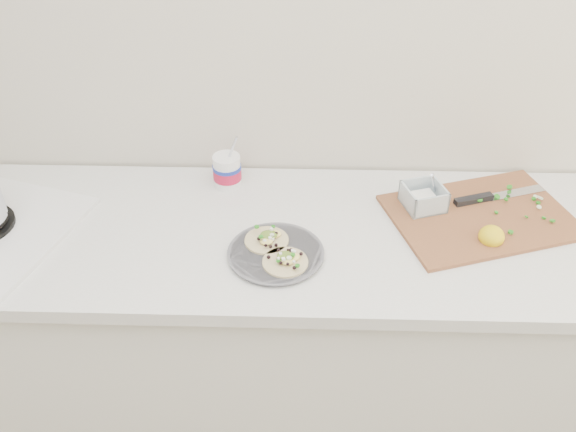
{
  "coord_description": "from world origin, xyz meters",
  "views": [
    {
      "loc": [
        0.07,
        -0.01,
        2.02
      ],
      "look_at": [
        0.03,
        1.41,
        0.96
      ],
      "focal_mm": 40.0,
      "sensor_mm": 36.0,
      "label": 1
    }
  ],
  "objects": [
    {
      "name": "cutboard",
      "position": [
        0.57,
        1.5,
        0.92
      ],
      "size": [
        0.59,
        0.49,
        0.08
      ],
      "rotation": [
        0.0,
        0.0,
        0.31
      ],
      "color": "brown",
      "rests_on": "counter"
    },
    {
      "name": "tub",
      "position": [
        -0.16,
        1.64,
        0.96
      ],
      "size": [
        0.09,
        0.09,
        0.2
      ],
      "rotation": [
        0.0,
        0.0,
        -0.21
      ],
      "color": "white",
      "rests_on": "counter"
    },
    {
      "name": "counter",
      "position": [
        0.0,
        1.43,
        0.45
      ],
      "size": [
        2.44,
        0.66,
        0.9
      ],
      "color": "silver",
      "rests_on": "ground"
    },
    {
      "name": "taco_plate",
      "position": [
        -0.0,
        1.31,
        0.92
      ],
      "size": [
        0.26,
        0.26,
        0.04
      ],
      "rotation": [
        0.0,
        0.0,
        0.28
      ],
      "color": "#5B5B62",
      "rests_on": "counter"
    }
  ]
}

